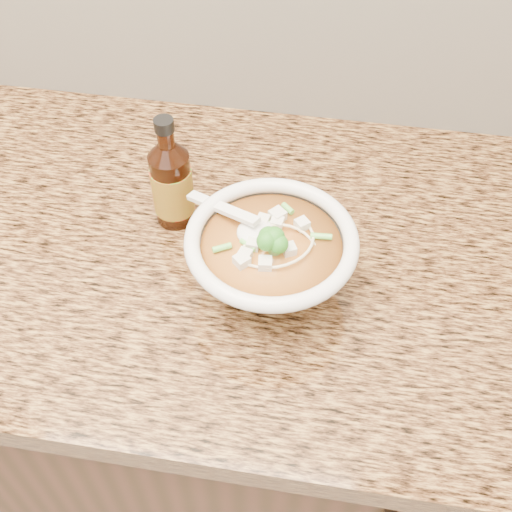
# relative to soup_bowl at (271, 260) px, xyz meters

# --- Properties ---
(cabinet) EXTENTS (4.00, 0.65, 0.86)m
(cabinet) POSITION_rel_soup_bowl_xyz_m (-0.31, 0.08, -0.52)
(cabinet) COLOR black
(cabinet) RESTS_ON ground
(counter_slab) EXTENTS (4.00, 0.68, 0.04)m
(counter_slab) POSITION_rel_soup_bowl_xyz_m (-0.31, 0.08, -0.07)
(counter_slab) COLOR olive
(counter_slab) RESTS_ON cabinet
(soup_bowl) EXTENTS (0.24, 0.22, 0.12)m
(soup_bowl) POSITION_rel_soup_bowl_xyz_m (0.00, 0.00, 0.00)
(soup_bowl) COLOR white
(soup_bowl) RESTS_ON counter_slab
(hot_sauce_bottle) EXTENTS (0.07, 0.07, 0.18)m
(hot_sauce_bottle) POSITION_rel_soup_bowl_xyz_m (-0.16, 0.10, 0.02)
(hot_sauce_bottle) COLOR #331407
(hot_sauce_bottle) RESTS_ON counter_slab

